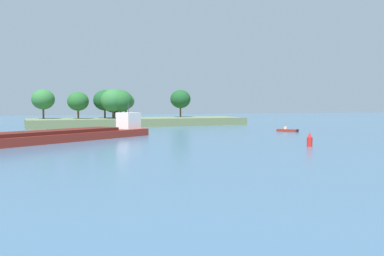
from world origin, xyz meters
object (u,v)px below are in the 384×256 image
small_motorboat (287,130)px  cargo_barge (57,135)px  channel_buoy_red (310,140)px  fishing_skiff (133,132)px

small_motorboat → cargo_barge: bearing=-172.8°
cargo_barge → small_motorboat: 44.54m
small_motorboat → channel_buoy_red: size_ratio=2.18×
fishing_skiff → small_motorboat: (29.58, -6.83, 0.02)m
cargo_barge → channel_buoy_red: bearing=-34.8°
small_motorboat → channel_buoy_red: (-15.16, -25.73, 0.53)m
cargo_barge → small_motorboat: size_ratio=8.04×
cargo_barge → small_motorboat: (44.19, 5.55, -0.64)m
fishing_skiff → channel_buoy_red: size_ratio=2.97×
fishing_skiff → channel_buoy_red: bearing=-66.1°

